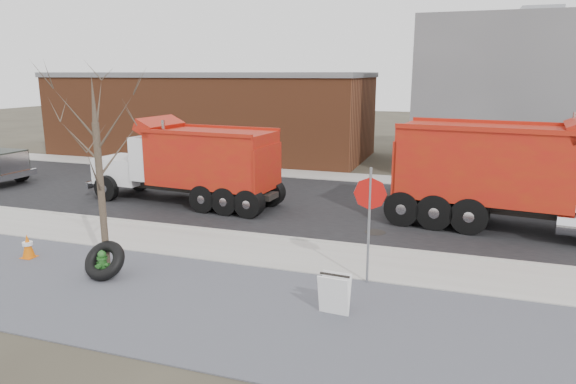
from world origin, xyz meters
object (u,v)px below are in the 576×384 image
(stop_sign, at_px, (370,206))
(dump_truck_red_b, at_px, (190,161))
(dump_truck_red_a, at_px, (526,173))
(fire_hydrant, at_px, (103,265))
(truck_tire, at_px, (105,261))
(sandwich_board, at_px, (334,294))

(stop_sign, distance_m, dump_truck_red_b, 10.09)
(stop_sign, height_order, dump_truck_red_a, dump_truck_red_a)
(stop_sign, xyz_separation_m, dump_truck_red_a, (4.13, 6.10, -0.02))
(stop_sign, bearing_deg, dump_truck_red_b, 164.87)
(fire_hydrant, relative_size, dump_truck_red_b, 0.09)
(dump_truck_red_a, distance_m, dump_truck_red_b, 12.36)
(truck_tire, height_order, dump_truck_red_a, dump_truck_red_a)
(dump_truck_red_a, bearing_deg, stop_sign, -116.75)
(stop_sign, bearing_deg, fire_hydrant, -144.19)
(truck_tire, xyz_separation_m, sandwich_board, (6.11, -0.13, 0.01))
(truck_tire, bearing_deg, stop_sign, 15.66)
(fire_hydrant, height_order, dump_truck_red_b, dump_truck_red_b)
(truck_tire, distance_m, dump_truck_red_b, 7.96)
(fire_hydrant, height_order, dump_truck_red_a, dump_truck_red_a)
(dump_truck_red_b, bearing_deg, sandwich_board, 140.04)
(fire_hydrant, bearing_deg, truck_tire, 11.24)
(truck_tire, bearing_deg, dump_truck_red_a, 36.70)
(sandwich_board, relative_size, dump_truck_red_a, 0.09)
(dump_truck_red_b, bearing_deg, dump_truck_red_a, -173.97)
(dump_truck_red_a, relative_size, dump_truck_red_b, 1.22)
(sandwich_board, xyz_separation_m, dump_truck_red_a, (4.51, 8.05, 1.51))
(stop_sign, height_order, sandwich_board, stop_sign)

